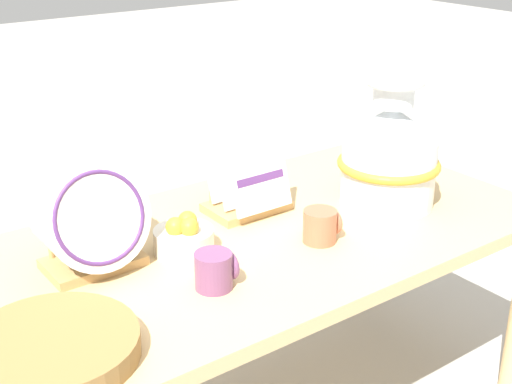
{
  "coord_description": "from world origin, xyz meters",
  "views": [
    {
      "loc": [
        -0.93,
        -1.26,
        1.35
      ],
      "look_at": [
        0.0,
        0.0,
        0.7
      ],
      "focal_mm": 50.0,
      "sensor_mm": 36.0,
      "label": 1
    }
  ],
  "objects": [
    {
      "name": "mug_terracotta_glaze",
      "position": [
        0.1,
        -0.12,
        0.63
      ],
      "size": [
        0.09,
        0.08,
        0.08
      ],
      "color": "#B76647",
      "rests_on": "display_table"
    },
    {
      "name": "wicker_charger_stack",
      "position": [
        -0.59,
        -0.19,
        0.61
      ],
      "size": [
        0.31,
        0.31,
        0.04
      ],
      "color": "olive",
      "rests_on": "display_table"
    },
    {
      "name": "display_table",
      "position": [
        0.0,
        0.0,
        0.52
      ],
      "size": [
        1.47,
        0.74,
        0.59
      ],
      "color": "tan",
      "rests_on": "ground_plane"
    },
    {
      "name": "dish_rack_square_plates",
      "position": [
        0.06,
        0.13,
        0.64
      ],
      "size": [
        0.21,
        0.17,
        0.19
      ],
      "color": "tan",
      "rests_on": "display_table"
    },
    {
      "name": "mug_plum_glaze",
      "position": [
        -0.22,
        -0.16,
        0.63
      ],
      "size": [
        0.09,
        0.08,
        0.08
      ],
      "color": "#7A4770",
      "rests_on": "display_table"
    },
    {
      "name": "ceramic_vase",
      "position": [
        0.39,
        -0.06,
        0.73
      ],
      "size": [
        0.27,
        0.27,
        0.35
      ],
      "color": "silver",
      "rests_on": "display_table"
    },
    {
      "name": "fruit_bowl",
      "position": [
        -0.19,
        0.02,
        0.62
      ],
      "size": [
        0.14,
        0.14,
        0.09
      ],
      "color": "white",
      "rests_on": "display_table"
    },
    {
      "name": "dish_rack_round_plates",
      "position": [
        -0.39,
        0.07,
        0.7
      ],
      "size": [
        0.24,
        0.19,
        0.25
      ],
      "color": "tan",
      "rests_on": "display_table"
    }
  ]
}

